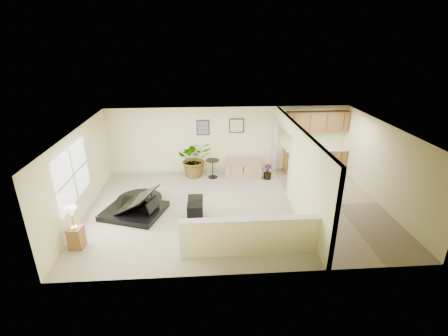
{
  "coord_description": "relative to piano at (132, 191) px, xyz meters",
  "views": [
    {
      "loc": [
        -0.96,
        -8.73,
        4.91
      ],
      "look_at": [
        -0.34,
        0.4,
        1.16
      ],
      "focal_mm": 26.0,
      "sensor_mm": 36.0,
      "label": 1
    }
  ],
  "objects": [
    {
      "name": "left_wall",
      "position": [
        -1.41,
        -0.01,
        0.6
      ],
      "size": [
        0.04,
        6.0,
        2.5
      ],
      "primitive_type": "cube",
      "color": "beige",
      "rests_on": "floor"
    },
    {
      "name": "wall_art_left",
      "position": [
        2.14,
        2.96,
        1.1
      ],
      "size": [
        0.48,
        0.04,
        0.58
      ],
      "color": "#3D2416",
      "rests_on": "back_wall"
    },
    {
      "name": "right_wall",
      "position": [
        7.59,
        -0.01,
        0.6
      ],
      "size": [
        0.04,
        6.0,
        2.5
      ],
      "primitive_type": "cube",
      "color": "beige",
      "rests_on": "floor"
    },
    {
      "name": "front_wall",
      "position": [
        3.09,
        -3.01,
        0.6
      ],
      "size": [
        9.0,
        0.04,
        2.5
      ],
      "primitive_type": "cube",
      "color": "beige",
      "rests_on": "floor"
    },
    {
      "name": "interior_partition",
      "position": [
        4.89,
        0.25,
        0.56
      ],
      "size": [
        0.18,
        5.99,
        2.5
      ],
      "color": "beige",
      "rests_on": "floor"
    },
    {
      "name": "left_window",
      "position": [
        -1.39,
        -0.51,
        0.8
      ],
      "size": [
        0.05,
        2.15,
        1.45
      ],
      "primitive_type": "cube",
      "color": "white",
      "rests_on": "left_wall"
    },
    {
      "name": "floor",
      "position": [
        3.09,
        -0.01,
        -0.65
      ],
      "size": [
        9.0,
        9.0,
        0.0
      ],
      "primitive_type": "plane",
      "color": "tan",
      "rests_on": "ground"
    },
    {
      "name": "piano",
      "position": [
        0.0,
        0.0,
        0.0
      ],
      "size": [
        2.29,
        2.27,
        1.57
      ],
      "rotation": [
        0.0,
        0.0,
        -0.33
      ],
      "color": "black",
      "rests_on": "floor"
    },
    {
      "name": "palm_plant",
      "position": [
        1.81,
        2.55,
        0.02
      ],
      "size": [
        1.39,
        1.25,
        1.38
      ],
      "color": "black",
      "rests_on": "floor"
    },
    {
      "name": "pony_half_wall",
      "position": [
        3.17,
        -2.31,
        -0.14
      ],
      "size": [
        3.42,
        0.22,
        1.0
      ],
      "color": "beige",
      "rests_on": "floor"
    },
    {
      "name": "piano_bench",
      "position": [
        1.87,
        -0.56,
        -0.37
      ],
      "size": [
        0.45,
        0.87,
        0.57
      ],
      "primitive_type": "cube",
      "rotation": [
        0.0,
        0.0,
        -0.02
      ],
      "color": "black",
      "rests_on": "floor"
    },
    {
      "name": "ceiling",
      "position": [
        3.09,
        -0.01,
        1.85
      ],
      "size": [
        9.0,
        6.0,
        0.04
      ],
      "primitive_type": "cube",
      "color": "silver",
      "rests_on": "back_wall"
    },
    {
      "name": "kitchen_cabinets",
      "position": [
        6.29,
        2.73,
        0.22
      ],
      "size": [
        2.36,
        0.65,
        2.33
      ],
      "color": "brown",
      "rests_on": "floor"
    },
    {
      "name": "small_plant",
      "position": [
        4.47,
        2.1,
        -0.42
      ],
      "size": [
        0.32,
        0.32,
        0.56
      ],
      "color": "black",
      "rests_on": "floor"
    },
    {
      "name": "wall_mirror",
      "position": [
        3.39,
        2.96,
        1.15
      ],
      "size": [
        0.55,
        0.04,
        0.55
      ],
      "color": "#3D2416",
      "rests_on": "back_wall"
    },
    {
      "name": "back_wall",
      "position": [
        3.09,
        2.99,
        0.6
      ],
      "size": [
        9.0,
        0.04,
        2.5
      ],
      "primitive_type": "cube",
      "color": "beige",
      "rests_on": "floor"
    },
    {
      "name": "lamp_stand",
      "position": [
        -1.06,
        -1.75,
        -0.17
      ],
      "size": [
        0.36,
        0.36,
        1.14
      ],
      "color": "brown",
      "rests_on": "floor"
    },
    {
      "name": "accent_table",
      "position": [
        2.46,
        2.33,
        -0.2
      ],
      "size": [
        0.48,
        0.48,
        0.7
      ],
      "color": "black",
      "rests_on": "floor"
    },
    {
      "name": "kitchen_vinyl",
      "position": [
        6.24,
        -0.01,
        -0.65
      ],
      "size": [
        2.7,
        6.0,
        0.01
      ],
      "primitive_type": "cube",
      "color": "tan",
      "rests_on": "floor"
    },
    {
      "name": "loveseat",
      "position": [
        3.63,
        2.49,
        -0.37
      ],
      "size": [
        1.43,
        0.94,
        0.76
      ],
      "rotation": [
        0.0,
        0.0,
        -0.14
      ],
      "color": "tan",
      "rests_on": "floor"
    }
  ]
}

